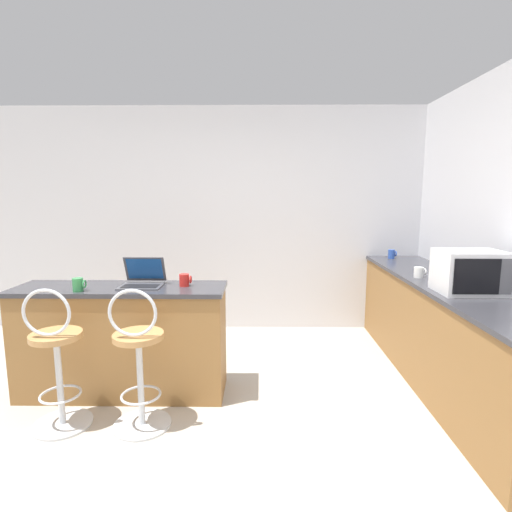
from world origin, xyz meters
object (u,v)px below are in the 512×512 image
(laptop, at_px, (143,279))
(mug_white, at_px, (419,272))
(microwave, at_px, (470,272))
(mug_red, at_px, (185,280))
(mug_green, at_px, (78,285))
(bar_stool_near, at_px, (57,362))
(bar_stool_far, at_px, (139,363))
(mug_blue, at_px, (392,254))

(laptop, bearing_deg, mug_white, 8.32)
(laptop, height_order, mug_white, laptop)
(microwave, bearing_deg, mug_red, 175.04)
(mug_red, relative_size, mug_white, 0.99)
(laptop, xyz_separation_m, mug_green, (-0.43, -0.20, -0.01))
(bar_stool_near, distance_m, laptop, 0.85)
(bar_stool_far, height_order, microwave, microwave)
(bar_stool_near, xyz_separation_m, mug_red, (0.79, 0.52, 0.46))
(bar_stool_near, relative_size, mug_blue, 10.09)
(laptop, xyz_separation_m, mug_blue, (2.42, 1.38, -0.01))
(bar_stool_near, distance_m, microwave, 3.00)
(bar_stool_near, relative_size, laptop, 3.10)
(microwave, xyz_separation_m, mug_green, (-2.90, 0.01, -0.11))
(bar_stool_near, bearing_deg, bar_stool_far, 0.00)
(mug_red, bearing_deg, bar_stool_far, -113.83)
(bar_stool_far, relative_size, mug_red, 10.35)
(mug_blue, bearing_deg, laptop, -150.30)
(laptop, bearing_deg, microwave, -4.73)
(laptop, bearing_deg, mug_blue, 29.70)
(mug_blue, bearing_deg, bar_stool_far, -140.31)
(microwave, relative_size, mug_blue, 4.54)
(mug_blue, bearing_deg, mug_green, -150.99)
(mug_blue, height_order, mug_red, mug_blue)
(mug_blue, bearing_deg, mug_red, -146.08)
(microwave, bearing_deg, bar_stool_far, -172.00)
(mug_red, height_order, mug_white, mug_red)
(bar_stool_near, distance_m, bar_stool_far, 0.56)
(bar_stool_far, distance_m, microwave, 2.46)
(bar_stool_near, height_order, mug_blue, bar_stool_near)
(bar_stool_near, relative_size, mug_red, 10.35)
(bar_stool_far, relative_size, laptop, 3.10)
(microwave, distance_m, mug_red, 2.15)
(laptop, distance_m, mug_green, 0.47)
(bar_stool_near, bearing_deg, laptop, 49.92)
(bar_stool_near, relative_size, microwave, 2.22)
(mug_white, bearing_deg, bar_stool_near, -162.47)
(bar_stool_far, height_order, mug_green, bar_stool_far)
(bar_stool_near, distance_m, mug_blue, 3.49)
(microwave, bearing_deg, laptop, 175.27)
(bar_stool_far, bearing_deg, laptop, 101.62)
(mug_white, distance_m, mug_green, 2.80)
(bar_stool_far, xyz_separation_m, mug_green, (-0.54, 0.34, 0.47))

